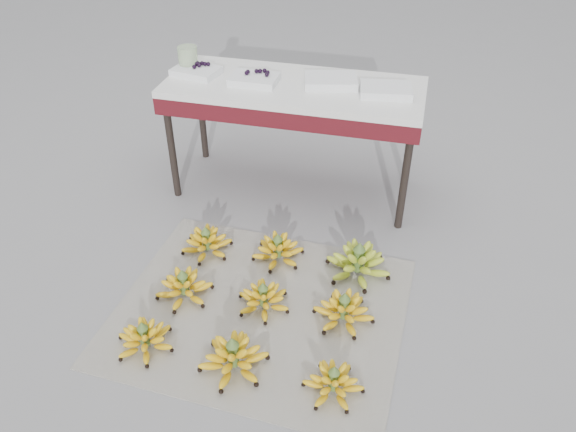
% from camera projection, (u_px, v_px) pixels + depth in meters
% --- Properties ---
extents(ground, '(60.00, 60.00, 0.00)m').
position_uv_depth(ground, '(267.00, 312.00, 2.49)').
color(ground, gray).
rests_on(ground, ground).
extents(newspaper_mat, '(1.30, 1.11, 0.01)m').
position_uv_depth(newspaper_mat, '(260.00, 310.00, 2.50)').
color(newspaper_mat, silver).
rests_on(newspaper_mat, ground).
extents(bunch_front_left, '(0.31, 0.31, 0.15)m').
position_uv_depth(bunch_front_left, '(145.00, 339.00, 2.30)').
color(bunch_front_left, yellow).
rests_on(bunch_front_left, newspaper_mat).
extents(bunch_front_center, '(0.34, 0.34, 0.17)m').
position_uv_depth(bunch_front_center, '(234.00, 357.00, 2.21)').
color(bunch_front_center, yellow).
rests_on(bunch_front_center, newspaper_mat).
extents(bunch_front_right, '(0.28, 0.28, 0.14)m').
position_uv_depth(bunch_front_right, '(333.00, 383.00, 2.12)').
color(bunch_front_right, yellow).
rests_on(bunch_front_right, newspaper_mat).
extents(bunch_mid_left, '(0.28, 0.28, 0.16)m').
position_uv_depth(bunch_mid_left, '(184.00, 287.00, 2.54)').
color(bunch_mid_left, yellow).
rests_on(bunch_mid_left, newspaper_mat).
extents(bunch_mid_center, '(0.30, 0.30, 0.15)m').
position_uv_depth(bunch_mid_center, '(263.00, 299.00, 2.48)').
color(bunch_mid_center, yellow).
rests_on(bunch_mid_center, newspaper_mat).
extents(bunch_mid_right, '(0.30, 0.30, 0.16)m').
position_uv_depth(bunch_mid_right, '(344.00, 311.00, 2.42)').
color(bunch_mid_right, yellow).
rests_on(bunch_mid_right, newspaper_mat).
extents(bunch_back_left, '(0.33, 0.33, 0.15)m').
position_uv_depth(bunch_back_left, '(207.00, 243.00, 2.79)').
color(bunch_back_left, yellow).
rests_on(bunch_back_left, newspaper_mat).
extents(bunch_back_center, '(0.25, 0.25, 0.15)m').
position_uv_depth(bunch_back_center, '(278.00, 250.00, 2.75)').
color(bunch_back_center, yellow).
rests_on(bunch_back_center, newspaper_mat).
extents(bunch_back_right, '(0.40, 0.40, 0.19)m').
position_uv_depth(bunch_back_right, '(358.00, 263.00, 2.65)').
color(bunch_back_right, '#8EAA2A').
rests_on(bunch_back_right, newspaper_mat).
extents(vendor_table, '(1.35, 0.54, 0.65)m').
position_uv_depth(vendor_table, '(294.00, 97.00, 2.95)').
color(vendor_table, black).
rests_on(vendor_table, ground).
extents(tray_far_left, '(0.26, 0.21, 0.06)m').
position_uv_depth(tray_far_left, '(196.00, 71.00, 3.00)').
color(tray_far_left, silver).
rests_on(tray_far_left, vendor_table).
extents(tray_left, '(0.24, 0.18, 0.06)m').
position_uv_depth(tray_left, '(254.00, 79.00, 2.91)').
color(tray_left, silver).
rests_on(tray_left, vendor_table).
extents(tray_right, '(0.30, 0.25, 0.04)m').
position_uv_depth(tray_right, '(331.00, 81.00, 2.89)').
color(tray_right, silver).
rests_on(tray_right, vendor_table).
extents(tray_far_right, '(0.28, 0.22, 0.04)m').
position_uv_depth(tray_far_right, '(386.00, 90.00, 2.80)').
color(tray_far_right, silver).
rests_on(tray_far_right, vendor_table).
extents(glass_jar, '(0.13, 0.13, 0.13)m').
position_uv_depth(glass_jar, '(188.00, 59.00, 3.02)').
color(glass_jar, '#D8F3C2').
rests_on(glass_jar, vendor_table).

